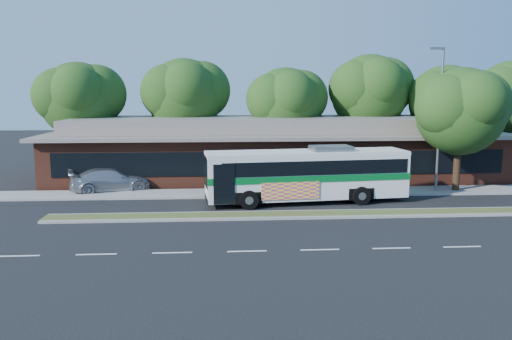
{
  "coord_description": "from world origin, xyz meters",
  "views": [
    {
      "loc": [
        -3.89,
        -24.43,
        6.45
      ],
      "look_at": [
        -2.08,
        3.4,
        2.0
      ],
      "focal_mm": 35.0,
      "sensor_mm": 36.0,
      "label": 1
    }
  ],
  "objects_px": {
    "lamp_post": "(439,116)",
    "sedan": "(111,180)",
    "transit_bus": "(307,171)",
    "sidewalk_tree": "(466,109)"
  },
  "relations": [
    {
      "from": "lamp_post",
      "to": "sedan",
      "type": "height_order",
      "value": "lamp_post"
    },
    {
      "from": "lamp_post",
      "to": "transit_bus",
      "type": "relative_size",
      "value": 0.76
    },
    {
      "from": "transit_bus",
      "to": "sedan",
      "type": "height_order",
      "value": "transit_bus"
    },
    {
      "from": "transit_bus",
      "to": "sedan",
      "type": "relative_size",
      "value": 2.29
    },
    {
      "from": "sedan",
      "to": "sidewalk_tree",
      "type": "height_order",
      "value": "sidewalk_tree"
    },
    {
      "from": "sedan",
      "to": "lamp_post",
      "type": "bearing_deg",
      "value": -112.92
    },
    {
      "from": "lamp_post",
      "to": "sedan",
      "type": "distance_m",
      "value": 21.23
    },
    {
      "from": "lamp_post",
      "to": "sidewalk_tree",
      "type": "bearing_deg",
      "value": 10.28
    },
    {
      "from": "sedan",
      "to": "sidewalk_tree",
      "type": "xyz_separation_m",
      "value": [
        22.57,
        -1.47,
        4.53
      ]
    },
    {
      "from": "transit_bus",
      "to": "sidewalk_tree",
      "type": "bearing_deg",
      "value": 7.35
    }
  ]
}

